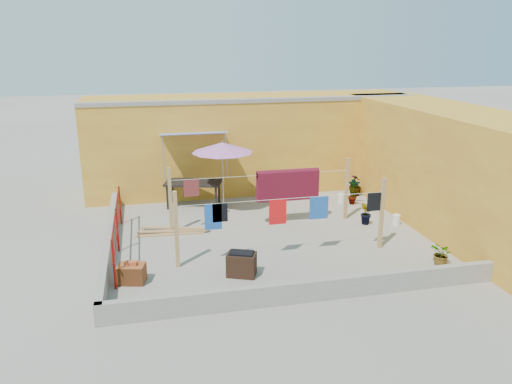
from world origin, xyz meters
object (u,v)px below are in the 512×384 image
water_jug_a (396,220)px  white_basin (332,287)px  water_jug_b (341,198)px  patio_umbrella (222,148)px  plant_back_a (270,188)px  brazier (242,264)px  brick_stack (132,273)px  outdoor_table (193,184)px  green_hose (302,195)px

water_jug_a → white_basin: bearing=-134.7°
water_jug_b → water_jug_a: bearing=-71.2°
patio_umbrella → water_jug_b: bearing=-0.1°
patio_umbrella → plant_back_a: bearing=25.8°
brazier → plant_back_a: 5.53m
plant_back_a → white_basin: bearing=-92.3°
brick_stack → brazier: bearing=-4.6°
patio_umbrella → water_jug_b: patio_umbrella is taller
white_basin → plant_back_a: size_ratio=0.67×
brick_stack → white_basin: bearing=-16.7°
brick_stack → white_basin: size_ratio=1.17×
water_jug_a → brick_stack: bearing=-164.7°
outdoor_table → brick_stack: size_ratio=2.94×
patio_umbrella → green_hose: patio_umbrella is taller
brick_stack → plant_back_a: plant_back_a is taller
patio_umbrella → brick_stack: patio_umbrella is taller
brick_stack → brazier: brazier is taller
water_jug_a → plant_back_a: bearing=134.1°
green_hose → brick_stack: bearing=-136.9°
brazier → water_jug_b: size_ratio=2.14×
brick_stack → brazier: size_ratio=0.88×
brazier → green_hose: 6.16m
green_hose → plant_back_a: size_ratio=0.66×
outdoor_table → plant_back_a: 2.49m
brazier → white_basin: size_ratio=1.34×
white_basin → patio_umbrella: bearing=104.4°
white_basin → green_hose: size_ratio=1.01×
brazier → green_hose: brazier is taller
green_hose → plant_back_a: plant_back_a is taller
brazier → plant_back_a: plant_back_a is taller
outdoor_table → white_basin: bearing=-70.0°
water_jug_b → green_hose: size_ratio=0.63×
brazier → water_jug_b: (4.12, 4.37, -0.12)m
outdoor_table → brick_stack: 5.24m
water_jug_a → green_hose: bearing=119.2°
outdoor_table → plant_back_a: plant_back_a is taller
white_basin → outdoor_table: bearing=110.0°
water_jug_a → water_jug_b: (-0.75, 2.20, 0.00)m
outdoor_table → plant_back_a: bearing=2.4°
patio_umbrella → brick_stack: size_ratio=3.59×
outdoor_table → water_jug_a: 6.14m
outdoor_table → plant_back_a: size_ratio=2.31×
outdoor_table → water_jug_a: bearing=-28.3°
plant_back_a → patio_umbrella: bearing=-154.2°
brick_stack → patio_umbrella: bearing=57.6°
plant_back_a → brick_stack: bearing=-130.8°
patio_umbrella → green_hose: (2.80, 0.93, -1.93)m
green_hose → plant_back_a: bearing=-173.4°
patio_umbrella → brazier: 4.71m
green_hose → water_jug_b: bearing=-42.9°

